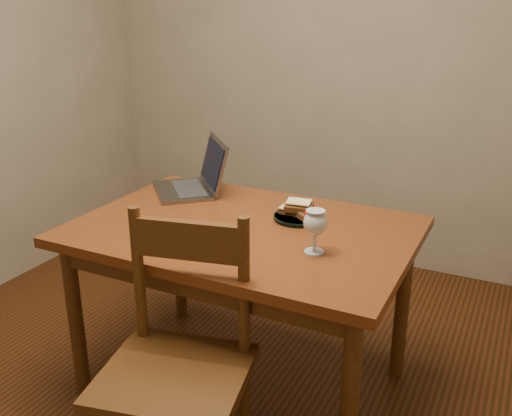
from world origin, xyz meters
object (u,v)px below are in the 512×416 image
at_px(chair, 176,356).
at_px(plate, 298,217).
at_px(table, 244,246).
at_px(laptop, 197,177).
at_px(milk_glass, 315,231).

distance_m(chair, plate, 0.78).
distance_m(table, laptop, 0.52).
relative_size(chair, milk_glass, 3.31).
bearing_deg(plate, laptop, 166.42).
bearing_deg(chair, plate, 70.22).
relative_size(plate, milk_glass, 1.25).
distance_m(milk_glass, laptop, 0.84).
height_order(chair, laptop, laptop).
bearing_deg(plate, milk_glass, -57.44).
xyz_separation_m(table, milk_glass, (0.34, -0.11, 0.17)).
height_order(milk_glass, laptop, laptop).
bearing_deg(milk_glass, laptop, 150.98).
height_order(table, milk_glass, milk_glass).
xyz_separation_m(table, plate, (0.16, 0.16, 0.09)).
bearing_deg(plate, chair, -97.56).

